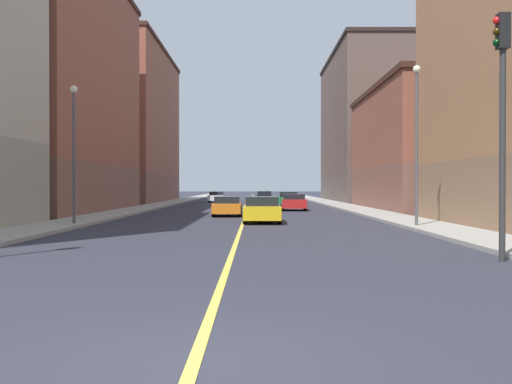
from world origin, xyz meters
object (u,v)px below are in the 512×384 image
at_px(building_left_far, 371,128).
at_px(street_lamp_left_near, 418,129).
at_px(building_right_midblock, 47,90).
at_px(car_red, 296,202).
at_px(traffic_light_left_near, 504,102).
at_px(car_orange, 229,206).
at_px(car_yellow, 264,210).
at_px(car_white, 219,197).
at_px(building_right_distant, 128,126).
at_px(car_green, 290,199).
at_px(street_lamp_right_near, 76,139).
at_px(car_black, 266,197).
at_px(building_left_mid, 431,148).

bearing_deg(building_left_far, street_lamp_left_near, -97.95).
xyz_separation_m(building_right_midblock, car_red, (18.34, 3.23, -8.32)).
bearing_deg(car_red, traffic_light_left_near, -84.18).
xyz_separation_m(street_lamp_left_near, car_red, (-4.32, 20.16, -3.90)).
relative_size(car_orange, car_yellow, 0.89).
xyz_separation_m(traffic_light_left_near, car_white, (-10.83, 55.70, -3.44)).
height_order(building_right_distant, street_lamp_left_near, building_right_distant).
bearing_deg(car_orange, car_red, 61.65).
bearing_deg(car_green, building_left_far, 58.67).
xyz_separation_m(street_lamp_right_near, car_black, (9.63, 41.20, -3.51)).
bearing_deg(car_red, street_lamp_left_near, -77.92).
height_order(building_left_mid, building_right_distant, building_right_distant).
relative_size(building_right_distant, car_green, 5.91).
bearing_deg(car_red, car_orange, -118.35).
height_order(car_green, car_red, car_green).
bearing_deg(building_left_far, car_white, -166.28).
bearing_deg(street_lamp_right_near, street_lamp_left_near, -4.57).
bearing_deg(street_lamp_left_near, traffic_light_left_near, -94.75).
bearing_deg(car_green, car_yellow, -96.11).
bearing_deg(car_green, car_red, -90.54).
bearing_deg(building_right_distant, street_lamp_left_near, -63.21).
distance_m(traffic_light_left_near, car_orange, 25.05).
distance_m(building_left_far, car_yellow, 46.59).
xyz_separation_m(building_left_far, car_red, (-11.02, -27.85, -8.47)).
distance_m(street_lamp_left_near, street_lamp_right_near, 16.01).
relative_size(car_green, car_red, 1.11).
height_order(building_left_mid, building_left_far, building_left_far).
distance_m(street_lamp_right_near, car_green, 31.28).
height_order(building_left_far, street_lamp_left_near, building_left_far).
xyz_separation_m(building_left_mid, traffic_light_left_near, (-7.72, -33.99, -0.88)).
relative_size(car_yellow, car_white, 1.05).
bearing_deg(car_white, car_orange, -85.19).
bearing_deg(traffic_light_left_near, car_white, 101.01).
relative_size(building_left_far, street_lamp_left_near, 3.57).
bearing_deg(building_left_far, car_green, -121.33).
relative_size(traffic_light_left_near, street_lamp_right_near, 0.97).
bearing_deg(building_right_distant, street_lamp_right_near, -81.26).
bearing_deg(car_red, building_left_far, 68.42).
distance_m(building_right_midblock, car_red, 20.40).
distance_m(street_lamp_right_near, car_orange, 12.58).
bearing_deg(building_right_midblock, car_red, 9.98).
relative_size(street_lamp_right_near, car_red, 1.64).
bearing_deg(car_red, car_yellow, -99.53).
bearing_deg(street_lamp_right_near, car_orange, 55.59).
distance_m(street_lamp_left_near, car_green, 30.60).
bearing_deg(car_white, car_yellow, -82.92).
xyz_separation_m(car_yellow, car_black, (0.66, 38.19, -0.02)).
distance_m(building_right_distant, car_orange, 37.22).
distance_m(building_right_midblock, car_black, 31.43).
bearing_deg(car_white, car_red, -72.10).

